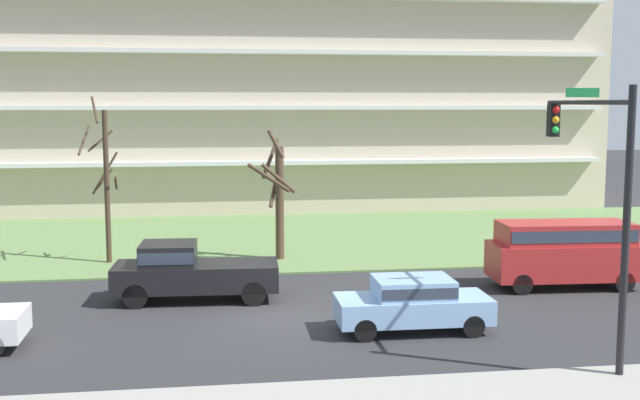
% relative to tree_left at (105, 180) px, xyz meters
% --- Properties ---
extents(ground, '(160.00, 160.00, 0.00)m').
position_rel_tree_left_xyz_m(ground, '(6.39, -9.05, -3.43)').
color(ground, '#2D2D30').
extents(grass_lawn_strip, '(80.00, 16.00, 0.08)m').
position_rel_tree_left_xyz_m(grass_lawn_strip, '(6.39, 4.95, -3.39)').
color(grass_lawn_strip, '#66844C').
rests_on(grass_lawn_strip, ground).
extents(apartment_building, '(44.25, 11.74, 15.70)m').
position_rel_tree_left_xyz_m(apartment_building, '(6.39, 18.34, 4.42)').
color(apartment_building, beige).
rests_on(apartment_building, ground).
extents(tree_left, '(1.42, 1.75, 6.80)m').
position_rel_tree_left_xyz_m(tree_left, '(0.00, 0.00, 0.00)').
color(tree_left, '#423023').
rests_on(tree_left, ground).
extents(tree_center, '(1.96, 2.15, 5.46)m').
position_rel_tree_left_xyz_m(tree_center, '(6.97, -0.37, -0.69)').
color(tree_center, '#4C3828').
rests_on(tree_center, ground).
extents(pickup_black_near_left, '(5.49, 2.25, 1.95)m').
position_rel_tree_left_xyz_m(pickup_black_near_left, '(3.44, -6.54, -2.42)').
color(pickup_black_near_left, black).
rests_on(pickup_black_near_left, ground).
extents(van_red_center_left, '(5.29, 2.26, 2.36)m').
position_rel_tree_left_xyz_m(van_red_center_left, '(16.59, -6.55, -2.04)').
color(van_red_center_left, '#B22828').
rests_on(van_red_center_left, ground).
extents(sedan_blue_near_right, '(4.42, 1.86, 1.57)m').
position_rel_tree_left_xyz_m(sedan_blue_near_right, '(9.88, -11.05, -2.56)').
color(sedan_blue_near_right, '#8CB2E0').
rests_on(sedan_blue_near_right, ground).
extents(traffic_signal_mast, '(0.90, 4.49, 6.95)m').
position_rel_tree_left_xyz_m(traffic_signal_mast, '(13.71, -14.27, 1.23)').
color(traffic_signal_mast, black).
rests_on(traffic_signal_mast, ground).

